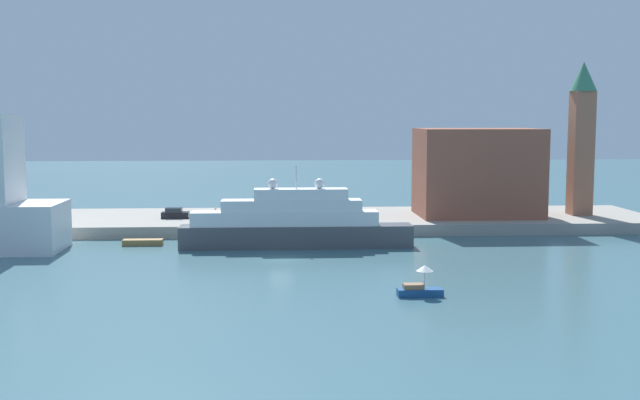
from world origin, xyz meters
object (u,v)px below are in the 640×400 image
(large_yacht, at_px, (293,224))
(harbor_building, at_px, (477,172))
(person_figure, at_px, (216,214))
(bell_tower, at_px, (582,132))
(parked_car, at_px, (175,214))
(mooring_bollard, at_px, (269,222))
(small_motorboat, at_px, (420,287))
(work_barge, at_px, (143,242))

(large_yacht, bearing_deg, harbor_building, 32.00)
(person_figure, bearing_deg, bell_tower, 1.88)
(bell_tower, xyz_separation_m, parked_car, (-59.99, -0.72, -11.73))
(harbor_building, xyz_separation_m, mooring_bollard, (-30.69, -7.99, -6.09))
(large_yacht, bearing_deg, mooring_bollard, 108.09)
(person_figure, bearing_deg, small_motorboat, -63.23)
(person_figure, bearing_deg, harbor_building, 2.37)
(work_barge, distance_m, mooring_bollard, 17.40)
(large_yacht, bearing_deg, small_motorboat, -68.25)
(parked_car, bearing_deg, bell_tower, 0.69)
(work_barge, relative_size, mooring_bollard, 7.21)
(small_motorboat, height_order, bell_tower, bell_tower)
(bell_tower, height_order, parked_car, bell_tower)
(large_yacht, height_order, mooring_bollard, large_yacht)
(small_motorboat, bearing_deg, work_barge, 135.06)
(large_yacht, xyz_separation_m, person_figure, (-10.80, 15.69, -0.64))
(person_figure, bearing_deg, work_barge, -121.99)
(person_figure, xyz_separation_m, mooring_bollard, (7.76, -6.40, -0.37))
(large_yacht, height_order, small_motorboat, large_yacht)
(work_barge, bearing_deg, mooring_bollard, 22.88)
(parked_car, distance_m, person_figure, 6.02)
(large_yacht, distance_m, person_figure, 19.06)
(bell_tower, height_order, person_figure, bell_tower)
(large_yacht, xyz_separation_m, work_barge, (-19.00, 2.56, -2.57))
(bell_tower, height_order, mooring_bollard, bell_tower)
(work_barge, distance_m, person_figure, 15.61)
(work_barge, xyz_separation_m, harbor_building, (46.66, 14.73, 7.66))
(parked_car, relative_size, person_figure, 2.52)
(mooring_bollard, bearing_deg, harbor_building, 14.59)
(parked_car, bearing_deg, large_yacht, -45.05)
(work_barge, relative_size, bell_tower, 0.22)
(parked_car, height_order, mooring_bollard, parked_car)
(large_yacht, height_order, work_barge, large_yacht)
(small_motorboat, bearing_deg, bell_tower, 54.10)
(large_yacht, xyz_separation_m, mooring_bollard, (-3.04, 9.29, -1.01))
(small_motorboat, bearing_deg, harbor_building, 69.36)
(harbor_building, relative_size, person_figure, 11.27)
(harbor_building, height_order, bell_tower, bell_tower)
(large_yacht, relative_size, parked_car, 7.40)
(small_motorboat, distance_m, mooring_bollard, 39.13)
(small_motorboat, xyz_separation_m, mooring_bollard, (-13.91, 36.56, 1.06))
(parked_car, xyz_separation_m, person_figure, (5.92, -1.06, 0.06))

